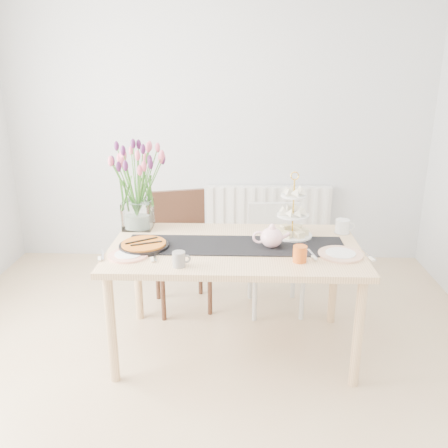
{
  "coord_description": "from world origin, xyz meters",
  "views": [
    {
      "loc": [
        0.22,
        -2.24,
        1.85
      ],
      "look_at": [
        0.12,
        0.54,
        0.92
      ],
      "focal_mm": 38.0,
      "sensor_mm": 36.0,
      "label": 1
    }
  ],
  "objects_px": {
    "chair_brown": "(180,241)",
    "mug_orange": "(300,254)",
    "plate_right": "(340,254)",
    "chair_white": "(275,249)",
    "cream_jug": "(342,227)",
    "teapot": "(272,237)",
    "tart_tin": "(144,246)",
    "radiator": "(268,216)",
    "tulip_vase": "(135,173)",
    "plate_left": "(128,255)",
    "cake_stand": "(293,221)",
    "dining_table": "(235,257)",
    "mug_grey": "(179,259)"
  },
  "relations": [
    {
      "from": "chair_brown",
      "to": "mug_orange",
      "type": "height_order",
      "value": "chair_brown"
    },
    {
      "from": "plate_right",
      "to": "mug_orange",
      "type": "bearing_deg",
      "value": -157.78
    },
    {
      "from": "chair_white",
      "to": "cream_jug",
      "type": "bearing_deg",
      "value": -45.91
    },
    {
      "from": "chair_brown",
      "to": "teapot",
      "type": "distance_m",
      "value": 1.01
    },
    {
      "from": "tart_tin",
      "to": "cream_jug",
      "type": "bearing_deg",
      "value": 14.02
    },
    {
      "from": "chair_brown",
      "to": "tart_tin",
      "type": "xyz_separation_m",
      "value": [
        -0.13,
        -0.72,
        0.24
      ]
    },
    {
      "from": "mug_orange",
      "to": "cream_jug",
      "type": "bearing_deg",
      "value": -0.47
    },
    {
      "from": "radiator",
      "to": "chair_brown",
      "type": "relative_size",
      "value": 1.32
    },
    {
      "from": "tulip_vase",
      "to": "plate_left",
      "type": "xyz_separation_m",
      "value": [
        0.05,
        -0.53,
        -0.39
      ]
    },
    {
      "from": "chair_white",
      "to": "plate_right",
      "type": "height_order",
      "value": "chair_white"
    },
    {
      "from": "cake_stand",
      "to": "teapot",
      "type": "distance_m",
      "value": 0.27
    },
    {
      "from": "cream_jug",
      "to": "plate_right",
      "type": "relative_size",
      "value": 0.36
    },
    {
      "from": "teapot",
      "to": "plate_left",
      "type": "bearing_deg",
      "value": -167.25
    },
    {
      "from": "dining_table",
      "to": "chair_white",
      "type": "distance_m",
      "value": 0.74
    },
    {
      "from": "mug_grey",
      "to": "chair_white",
      "type": "bearing_deg",
      "value": 48.44
    },
    {
      "from": "tart_tin",
      "to": "mug_grey",
      "type": "distance_m",
      "value": 0.38
    },
    {
      "from": "dining_table",
      "to": "chair_white",
      "type": "xyz_separation_m",
      "value": [
        0.31,
        0.65,
        -0.2
      ]
    },
    {
      "from": "tulip_vase",
      "to": "tart_tin",
      "type": "xyz_separation_m",
      "value": [
        0.11,
        -0.39,
        -0.38
      ]
    },
    {
      "from": "mug_orange",
      "to": "plate_right",
      "type": "xyz_separation_m",
      "value": [
        0.26,
        0.11,
        -0.04
      ]
    },
    {
      "from": "teapot",
      "to": "mug_orange",
      "type": "relative_size",
      "value": 2.32
    },
    {
      "from": "chair_white",
      "to": "cream_jug",
      "type": "distance_m",
      "value": 0.65
    },
    {
      "from": "radiator",
      "to": "plate_left",
      "type": "distance_m",
      "value": 2.05
    },
    {
      "from": "dining_table",
      "to": "cream_jug",
      "type": "height_order",
      "value": "cream_jug"
    },
    {
      "from": "dining_table",
      "to": "plate_right",
      "type": "bearing_deg",
      "value": -11.8
    },
    {
      "from": "plate_right",
      "to": "tulip_vase",
      "type": "bearing_deg",
      "value": 160.52
    },
    {
      "from": "dining_table",
      "to": "tart_tin",
      "type": "relative_size",
      "value": 5.12
    },
    {
      "from": "plate_left",
      "to": "teapot",
      "type": "bearing_deg",
      "value": 10.52
    },
    {
      "from": "dining_table",
      "to": "chair_brown",
      "type": "bearing_deg",
      "value": 123.65
    },
    {
      "from": "cake_stand",
      "to": "cream_jug",
      "type": "xyz_separation_m",
      "value": [
        0.35,
        0.08,
        -0.06
      ]
    },
    {
      "from": "chair_white",
      "to": "chair_brown",
      "type": "bearing_deg",
      "value": 174.01
    },
    {
      "from": "tulip_vase",
      "to": "teapot",
      "type": "relative_size",
      "value": 3.15
    },
    {
      "from": "tart_tin",
      "to": "mug_orange",
      "type": "distance_m",
      "value": 0.98
    },
    {
      "from": "tulip_vase",
      "to": "cake_stand",
      "type": "height_order",
      "value": "tulip_vase"
    },
    {
      "from": "cake_stand",
      "to": "plate_right",
      "type": "height_order",
      "value": "cake_stand"
    },
    {
      "from": "cake_stand",
      "to": "tulip_vase",
      "type": "bearing_deg",
      "value": 172.05
    },
    {
      "from": "cake_stand",
      "to": "tart_tin",
      "type": "relative_size",
      "value": 1.26
    },
    {
      "from": "radiator",
      "to": "tulip_vase",
      "type": "height_order",
      "value": "tulip_vase"
    },
    {
      "from": "cake_stand",
      "to": "teapot",
      "type": "bearing_deg",
      "value": -125.25
    },
    {
      "from": "teapot",
      "to": "plate_left",
      "type": "relative_size",
      "value": 0.93
    },
    {
      "from": "teapot",
      "to": "tart_tin",
      "type": "height_order",
      "value": "teapot"
    },
    {
      "from": "cream_jug",
      "to": "cake_stand",
      "type": "bearing_deg",
      "value": -153.24
    },
    {
      "from": "plate_left",
      "to": "tulip_vase",
      "type": "bearing_deg",
      "value": 94.88
    },
    {
      "from": "dining_table",
      "to": "chair_brown",
      "type": "relative_size",
      "value": 1.75
    },
    {
      "from": "plate_right",
      "to": "cream_jug",
      "type": "bearing_deg",
      "value": 77.46
    },
    {
      "from": "mug_grey",
      "to": "plate_left",
      "type": "bearing_deg",
      "value": 147.12
    },
    {
      "from": "chair_brown",
      "to": "cream_jug",
      "type": "relative_size",
      "value": 9.4
    },
    {
      "from": "tulip_vase",
      "to": "cream_jug",
      "type": "height_order",
      "value": "tulip_vase"
    },
    {
      "from": "dining_table",
      "to": "cream_jug",
      "type": "relative_size",
      "value": 16.48
    },
    {
      "from": "mug_orange",
      "to": "tulip_vase",
      "type": "bearing_deg",
      "value": 95.68
    },
    {
      "from": "radiator",
      "to": "plate_right",
      "type": "distance_m",
      "value": 1.79
    }
  ]
}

